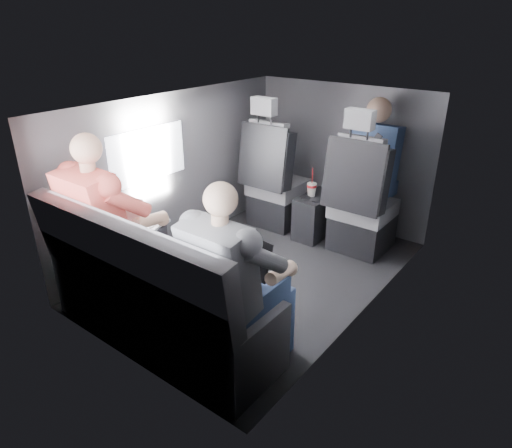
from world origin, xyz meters
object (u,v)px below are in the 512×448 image
Objects in this scene: front_seat_right at (360,208)px; soda_cup at (312,189)px; water_bottle at (325,192)px; laptop_black at (258,260)px; passenger_rear_right at (236,279)px; passenger_rear_left at (112,224)px; laptop_white at (134,219)px; front_seat_left at (275,187)px; rear_bench at (156,299)px; passenger_front_right at (373,160)px; center_console at (316,215)px.

soda_cup is (-0.49, -0.00, 0.07)m from front_seat_right.
laptop_black reaches higher than water_bottle.
laptop_black is 0.22m from passenger_rear_right.
soda_cup is 1.87m from passenger_rear_left.
laptop_white is 1.05m from passenger_rear_right.
front_seat_right reaches higher than passenger_rear_right.
front_seat_left reaches higher than soda_cup.
front_seat_left is 0.55m from water_bottle.
rear_bench is 1.91m from soda_cup.
passenger_rear_left is 2.26m from passenger_front_right.
laptop_white is (-0.47, 0.25, 0.33)m from rear_bench.
rear_bench is at bearing -170.45° from passenger_rear_right.
passenger_rear_left reaches higher than front_seat_left.
center_console is at bearing 46.85° from soda_cup.
laptop_white is (-0.47, -1.69, 0.43)m from center_console.
water_bottle is (0.14, -0.00, 0.01)m from soda_cup.
soda_cup is at bearing -0.07° from front_seat_left.
soda_cup is at bearing 178.24° from water_bottle.
soda_cup is at bearing 91.14° from rear_bench.
rear_bench reaches higher than center_console.
passenger_rear_right reaches higher than laptop_black.
passenger_front_right is at bearing 94.17° from laptop_black.
passenger_rear_right is at bearing 0.07° from passenger_rear_left.
front_seat_right is 1.90m from laptop_white.
front_seat_left is at bearing 179.93° from soda_cup.
center_console is 0.40× the size of passenger_rear_right.
rear_bench is at bearing -28.29° from laptop_white.
passenger_rear_left is at bearing -104.97° from center_console.
water_bottle is 1.91m from passenger_rear_left.
center_console is (-0.45, 0.04, -0.20)m from front_seat_right.
passenger_rear_right is at bearing -8.58° from laptop_white.
laptop_black reaches higher than center_console.
passenger_rear_left reaches higher than laptop_black.
rear_bench is (0.45, -1.90, -0.09)m from front_seat_left.
rear_bench is at bearing -90.00° from center_console.
rear_bench is at bearing -149.96° from laptop_black.
laptop_black is 1.06m from passenger_rear_left.
front_seat_left is 1.00× the size of front_seat_right.
front_seat_left is 3.37× the size of laptop_white.
front_seat_left reaches higher than laptop_white.
front_seat_right is 1.96m from rear_bench.
soda_cup is 1.71m from laptop_white.
soda_cup is 0.31× the size of passenger_front_right.
rear_bench is 4.26× the size of laptop_white.
passenger_front_right is at bearing 65.22° from laptop_white.
water_bottle is 1.75m from laptop_white.
center_console is 0.55× the size of passenger_front_right.
front_seat_left reaches higher than rear_bench.
center_console is at bearing -152.14° from passenger_front_right.
front_seat_right is at bearing 93.50° from laptop_black.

